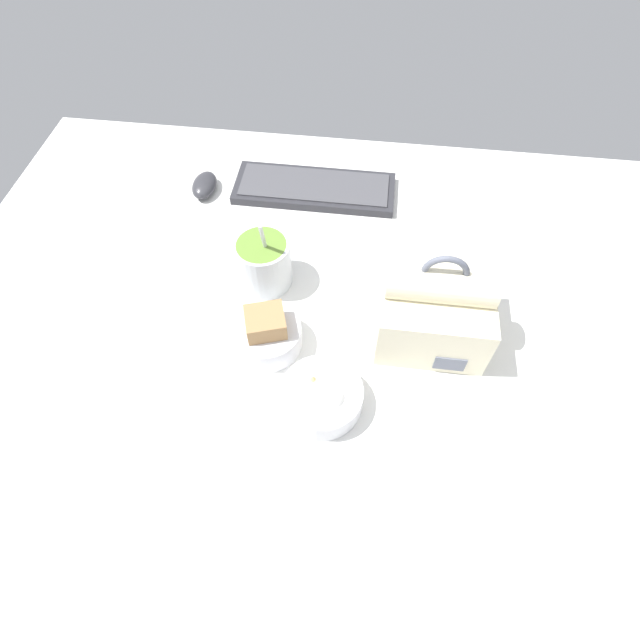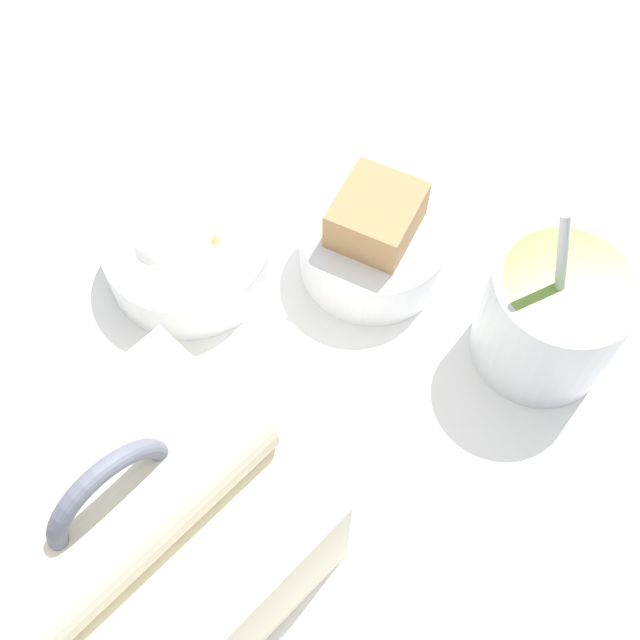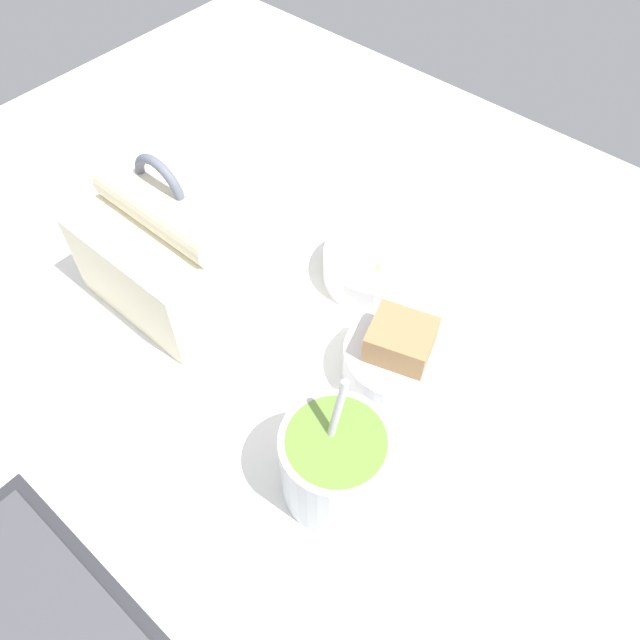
% 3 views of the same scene
% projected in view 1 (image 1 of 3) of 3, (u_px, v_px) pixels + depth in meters
% --- Properties ---
extents(desk_surface, '(1.40, 1.10, 0.02)m').
position_uv_depth(desk_surface, '(313.00, 332.00, 0.88)').
color(desk_surface, white).
rests_on(desk_surface, ground).
extents(keyboard, '(0.34, 0.12, 0.02)m').
position_uv_depth(keyboard, '(314.00, 188.00, 1.07)').
color(keyboard, '#2D2D33').
rests_on(keyboard, desk_surface).
extents(lunch_bag, '(0.18, 0.17, 0.19)m').
position_uv_depth(lunch_bag, '(434.00, 307.00, 0.82)').
color(lunch_bag, '#EFE5C1').
rests_on(lunch_bag, desk_surface).
extents(soup_cup, '(0.10, 0.10, 0.16)m').
position_uv_depth(soup_cup, '(264.00, 262.00, 0.90)').
color(soup_cup, silver).
rests_on(soup_cup, desk_surface).
extents(bento_bowl_sandwich, '(0.11, 0.11, 0.08)m').
position_uv_depth(bento_bowl_sandwich, '(267.00, 334.00, 0.83)').
color(bento_bowl_sandwich, silver).
rests_on(bento_bowl_sandwich, desk_surface).
extents(bento_bowl_snacks, '(0.13, 0.13, 0.06)m').
position_uv_depth(bento_bowl_snacks, '(322.00, 396.00, 0.77)').
color(bento_bowl_snacks, silver).
rests_on(bento_bowl_snacks, desk_surface).
extents(computer_mouse, '(0.05, 0.08, 0.03)m').
position_uv_depth(computer_mouse, '(204.00, 185.00, 1.07)').
color(computer_mouse, '#333338').
rests_on(computer_mouse, desk_surface).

